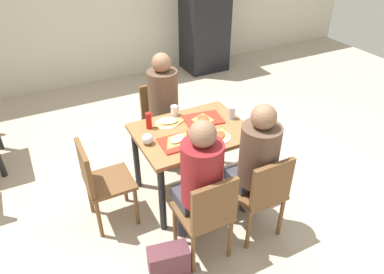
{
  "coord_description": "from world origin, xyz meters",
  "views": [
    {
      "loc": [
        -1.27,
        -2.49,
        2.5
      ],
      "look_at": [
        0.0,
        0.0,
        0.67
      ],
      "focal_mm": 33.4,
      "sensor_mm": 36.0,
      "label": 1
    }
  ],
  "objects": [
    {
      "name": "paper_plate_near_edge",
      "position": [
        0.16,
        -0.22,
        0.75
      ],
      "size": [
        0.22,
        0.22,
        0.01
      ],
      "primitive_type": "cylinder",
      "color": "white",
      "rests_on": "main_table"
    },
    {
      "name": "pizza_slice_a",
      "position": [
        -0.2,
        -0.11,
        0.77
      ],
      "size": [
        0.27,
        0.24,
        0.02
      ],
      "color": "#C68C47",
      "rests_on": "tray_red_near"
    },
    {
      "name": "chair_left_end",
      "position": [
        -0.9,
        0.0,
        0.5
      ],
      "size": [
        0.4,
        0.4,
        0.86
      ],
      "color": "brown",
      "rests_on": "ground_plane"
    },
    {
      "name": "person_in_brown_jacket",
      "position": [
        0.26,
        -0.64,
        0.75
      ],
      "size": [
        0.32,
        0.42,
        1.27
      ],
      "color": "#383842",
      "rests_on": "ground_plane"
    },
    {
      "name": "plastic_cup_a",
      "position": [
        -0.03,
        0.33,
        0.79
      ],
      "size": [
        0.07,
        0.07,
        0.1
      ],
      "primitive_type": "cylinder",
      "color": "white",
      "rests_on": "main_table"
    },
    {
      "name": "tray_red_far",
      "position": [
        0.18,
        0.12,
        0.75
      ],
      "size": [
        0.39,
        0.31,
        0.02
      ],
      "primitive_type": "cube",
      "rotation": [
        0.0,
        0.0,
        -0.15
      ],
      "color": "red",
      "rests_on": "main_table"
    },
    {
      "name": "person_far_side",
      "position": [
        -0.0,
        0.64,
        0.75
      ],
      "size": [
        0.32,
        0.42,
        1.27
      ],
      "color": "#383842",
      "rests_on": "ground_plane"
    },
    {
      "name": "pizza_slice_d",
      "position": [
        0.17,
        -0.21,
        0.76
      ],
      "size": [
        0.24,
        0.24,
        0.02
      ],
      "color": "#DBAD60",
      "rests_on": "paper_plate_near_edge"
    },
    {
      "name": "condiment_bottle",
      "position": [
        -0.34,
        0.22,
        0.82
      ],
      "size": [
        0.06,
        0.06,
        0.16
      ],
      "primitive_type": "cylinder",
      "color": "red",
      "rests_on": "main_table"
    },
    {
      "name": "drink_fridge",
      "position": [
        1.69,
        2.85,
        0.95
      ],
      "size": [
        0.7,
        0.6,
        1.9
      ],
      "primitive_type": "cube",
      "color": "black",
      "rests_on": "ground_plane"
    },
    {
      "name": "chair_near_left",
      "position": [
        -0.26,
        -0.78,
        0.5
      ],
      "size": [
        0.4,
        0.4,
        0.86
      ],
      "color": "brown",
      "rests_on": "ground_plane"
    },
    {
      "name": "chair_near_right",
      "position": [
        0.26,
        -0.78,
        0.5
      ],
      "size": [
        0.4,
        0.4,
        0.86
      ],
      "color": "brown",
      "rests_on": "ground_plane"
    },
    {
      "name": "handbag",
      "position": [
        -0.61,
        -0.79,
        0.14
      ],
      "size": [
        0.34,
        0.22,
        0.28
      ],
      "primitive_type": "cube",
      "rotation": [
        0.0,
        0.0,
        -0.19
      ],
      "color": "#592D38",
      "rests_on": "ground_plane"
    },
    {
      "name": "pizza_slice_c",
      "position": [
        -0.13,
        0.2,
        0.76
      ],
      "size": [
        0.25,
        0.15,
        0.02
      ],
      "color": "#C68C47",
      "rests_on": "paper_plate_center"
    },
    {
      "name": "paper_plate_center",
      "position": [
        -0.16,
        0.22,
        0.75
      ],
      "size": [
        0.22,
        0.22,
        0.01
      ],
      "primitive_type": "cylinder",
      "color": "white",
      "rests_on": "main_table"
    },
    {
      "name": "soda_can",
      "position": [
        0.44,
        0.02,
        0.81
      ],
      "size": [
        0.07,
        0.07,
        0.12
      ],
      "primitive_type": "cylinder",
      "color": "#B7BCC6",
      "rests_on": "main_table"
    },
    {
      "name": "main_table",
      "position": [
        0.0,
        0.0,
        0.64
      ],
      "size": [
        1.04,
        0.78,
        0.74
      ],
      "color": "olive",
      "rests_on": "ground_plane"
    },
    {
      "name": "plastic_cup_b",
      "position": [
        0.03,
        -0.33,
        0.79
      ],
      "size": [
        0.07,
        0.07,
        0.1
      ],
      "primitive_type": "cylinder",
      "color": "white",
      "rests_on": "main_table"
    },
    {
      "name": "person_in_red",
      "position": [
        -0.26,
        -0.64,
        0.75
      ],
      "size": [
        0.32,
        0.42,
        1.27
      ],
      "color": "#383842",
      "rests_on": "ground_plane"
    },
    {
      "name": "foil_bundle",
      "position": [
        -0.44,
        -0.02,
        0.79
      ],
      "size": [
        0.1,
        0.1,
        0.1
      ],
      "primitive_type": "sphere",
      "color": "silver",
      "rests_on": "main_table"
    },
    {
      "name": "pizza_slice_b",
      "position": [
        0.17,
        0.1,
        0.77
      ],
      "size": [
        0.23,
        0.24,
        0.02
      ],
      "color": "#C68C47",
      "rests_on": "tray_red_far"
    },
    {
      "name": "chair_far_side",
      "position": [
        0.0,
        0.78,
        0.5
      ],
      "size": [
        0.4,
        0.4,
        0.86
      ],
      "color": "brown",
      "rests_on": "ground_plane"
    },
    {
      "name": "tray_red_near",
      "position": [
        -0.18,
        -0.14,
        0.75
      ],
      "size": [
        0.37,
        0.27,
        0.02
      ],
      "primitive_type": "cube",
      "rotation": [
        0.0,
        0.0,
        -0.04
      ],
      "color": "red",
      "rests_on": "main_table"
    },
    {
      "name": "ground_plane",
      "position": [
        0.0,
        0.0,
        -0.01
      ],
      "size": [
        10.0,
        10.0,
        0.02
      ],
      "primitive_type": "cube",
      "color": "#B7A893"
    }
  ]
}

